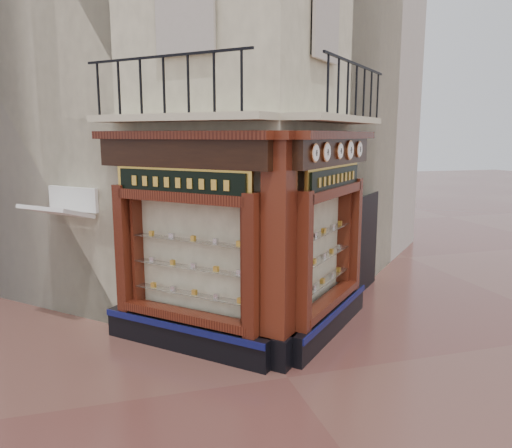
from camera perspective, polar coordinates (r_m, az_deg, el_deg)
name	(u,v)px	position (r m, az deg, el deg)	size (l,w,h in m)	color
ground	(288,378)	(8.55, 3.64, -17.11)	(80.00, 80.00, 0.00)	#542D27
main_building	(209,53)	(13.70, -5.44, 18.87)	(8.00, 8.00, 12.00)	beige
neighbour_left	(110,80)	(15.84, -16.38, 15.51)	(8.00, 8.00, 11.00)	#B5AA9D
neighbour_right	(270,85)	(16.64, 1.58, 15.62)	(8.00, 8.00, 11.00)	#B5AA9D
shopfront_left	(185,245)	(8.99, -8.16, -2.39)	(2.86, 2.86, 3.98)	black
shopfront_right	(329,236)	(9.78, 8.36, -1.37)	(2.86, 2.86, 3.98)	black
corner_pilaster	(279,255)	(8.31, 2.60, -3.55)	(0.85, 0.85, 3.98)	black
balcony	(261,117)	(9.01, 0.63, 12.08)	(5.94, 2.97, 1.03)	beige
clock_a	(315,153)	(8.31, 6.73, 8.06)	(0.26, 0.26, 0.31)	#D58347
clock_b	(326,152)	(8.80, 8.01, 8.15)	(0.28, 0.28, 0.34)	#D58347
clock_c	(339,151)	(9.45, 9.51, 8.24)	(0.25, 0.25, 0.31)	#D58347
clock_d	(350,150)	(10.02, 10.65, 8.30)	(0.31, 0.31, 0.38)	#D58347
clock_e	(359,149)	(10.59, 11.66, 8.36)	(0.27, 0.27, 0.33)	#D58347
awning	(64,325)	(11.36, -21.09, -10.71)	(1.36, 0.82, 0.08)	silver
signboard_left	(180,183)	(8.76, -8.65, 4.71)	(2.06, 2.06, 0.55)	gold
signboard_right	(335,178)	(9.60, 8.97, 5.17)	(1.95, 1.95, 0.52)	gold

